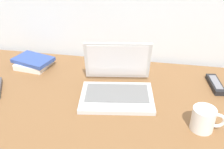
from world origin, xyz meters
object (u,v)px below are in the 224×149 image
object	(u,v)px
laptop	(117,84)
remote_control_far	(215,84)
coffee_mug	(204,119)
book_stack	(34,62)

from	to	relation	value
laptop	remote_control_far	world-z (taller)	laptop
coffee_mug	remote_control_far	size ratio (longest dim) A/B	0.73
book_stack	remote_control_far	bearing A→B (deg)	-2.16
remote_control_far	laptop	bearing A→B (deg)	-163.26
laptop	coffee_mug	xyz separation A→B (m)	(0.35, -0.18, -0.00)
laptop	remote_control_far	size ratio (longest dim) A/B	2.08
laptop	coffee_mug	bearing A→B (deg)	-27.19
coffee_mug	book_stack	xyz separation A→B (m)	(-0.82, 0.34, -0.02)
laptop	coffee_mug	world-z (taller)	laptop
laptop	book_stack	world-z (taller)	laptop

